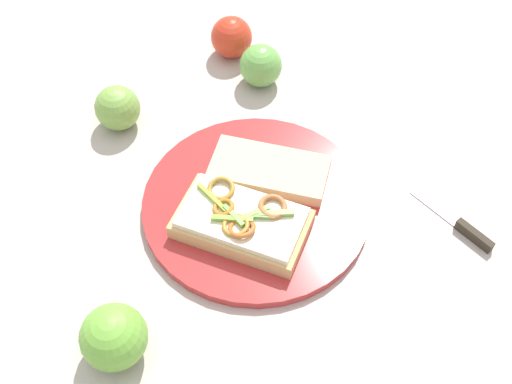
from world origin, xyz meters
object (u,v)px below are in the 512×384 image
Objects in this scene: apple_1 at (117,108)px; apple_3 at (114,337)px; sandwich at (242,221)px; apple_0 at (232,37)px; knife at (464,228)px; apple_2 at (261,65)px; bread_slice_side at (269,170)px; plate at (256,204)px.

apple_3 reaches higher than apple_1.
apple_0 reaches higher than sandwich.
knife is (-0.30, -0.06, -0.03)m from sandwich.
apple_0 and apple_2 have the same top height.
bread_slice_side is 2.38× the size of apple_2.
apple_3 is at bearing 69.94° from knife.
apple_2 is 0.50m from apple_3.
apple_2 is 0.88× the size of apple_3.
apple_0 is at bearing -125.07° from apple_1.
apple_1 is at bearing 54.93° from apple_0.
plate is 0.33m from apple_0.
sandwich is at bearing 103.81° from apple_0.
plate is 0.27m from apple_1.
apple_3 is (0.08, 0.50, 0.00)m from apple_2.
apple_3 reaches higher than plate.
apple_3 is (0.12, 0.24, 0.03)m from plate.
apple_0 is 0.50m from knife.
bread_slice_side is at bearing -114.60° from apple_3.
apple_2 is (0.05, -0.21, 0.01)m from bread_slice_side.
bread_slice_side is 1.48× the size of knife.
bread_slice_side is at bearing 103.38° from apple_2.
apple_0 is at bearing -72.47° from plate.
bread_slice_side is 0.32m from apple_3.
apple_3 reaches higher than bread_slice_side.
apple_3 is (0.13, 0.29, 0.02)m from bread_slice_side.
bread_slice_side is 0.28m from knife.
apple_2 reaches higher than knife.
bread_slice_side is 2.39× the size of apple_1.
plate is at bearing 98.64° from apple_2.
sandwich is 0.10m from bread_slice_side.
sandwich is 1.14× the size of bread_slice_side.
plate is 4.02× the size of apple_3.
sandwich is 0.38m from apple_0.
plate is at bearing 40.64° from knife.
apple_2 is 0.41m from knife.
apple_2 is at bearing 1.61° from knife.
apple_2 reaches higher than plate.
knife reaches higher than plate.
apple_2 is at bearing -73.24° from sandwich.
knife is at bearing 176.19° from bread_slice_side.
plate is 0.29m from knife.
sandwich is at bearing 95.40° from apple_2.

